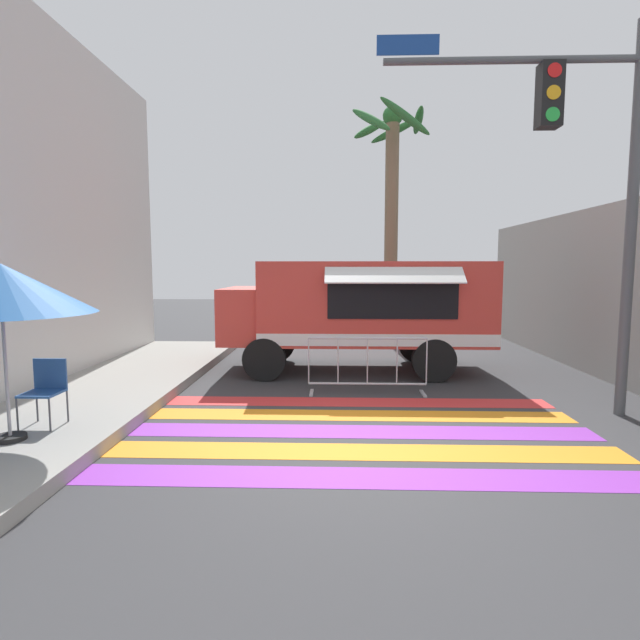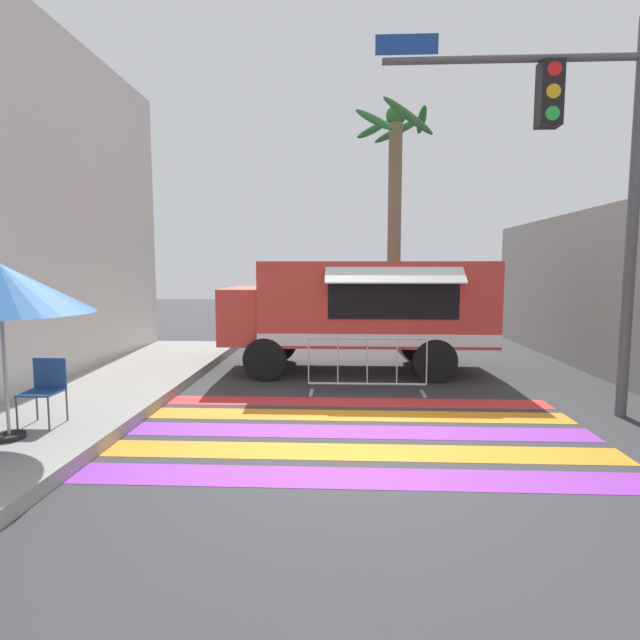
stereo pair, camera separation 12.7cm
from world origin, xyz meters
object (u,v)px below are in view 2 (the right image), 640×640
(traffic_signal_pole, at_px, (584,156))
(palm_tree, at_px, (394,190))
(barricade_front, at_px, (367,366))
(food_truck, at_px, (355,305))
(patio_umbrella, at_px, (0,289))
(folding_chair, at_px, (45,385))

(traffic_signal_pole, relative_size, palm_tree, 0.82)
(barricade_front, bearing_deg, traffic_signal_pole, -20.48)
(barricade_front, bearing_deg, food_truck, 95.10)
(palm_tree, bearing_deg, patio_umbrella, -119.78)
(traffic_signal_pole, xyz_separation_m, folding_chair, (-7.43, -1.29, -3.15))
(food_truck, bearing_deg, palm_tree, 74.58)
(traffic_signal_pole, height_order, barricade_front, traffic_signal_pole)
(folding_chair, xyz_separation_m, barricade_front, (4.38, 2.43, -0.19))
(food_truck, bearing_deg, folding_chair, -133.12)
(folding_chair, bearing_deg, palm_tree, 53.47)
(food_truck, relative_size, barricade_front, 2.64)
(food_truck, height_order, patio_umbrella, food_truck)
(food_truck, xyz_separation_m, palm_tree, (1.27, 4.61, 3.15))
(traffic_signal_pole, relative_size, patio_umbrella, 2.71)
(folding_chair, bearing_deg, food_truck, 41.36)
(food_truck, height_order, palm_tree, palm_tree)
(palm_tree, bearing_deg, barricade_front, -99.29)
(patio_umbrella, distance_m, folding_chair, 1.45)
(folding_chair, distance_m, barricade_front, 5.01)
(traffic_signal_pole, height_order, patio_umbrella, traffic_signal_pole)
(folding_chair, xyz_separation_m, palm_tree, (5.46, 9.09, 3.89))
(barricade_front, bearing_deg, palm_tree, 80.71)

